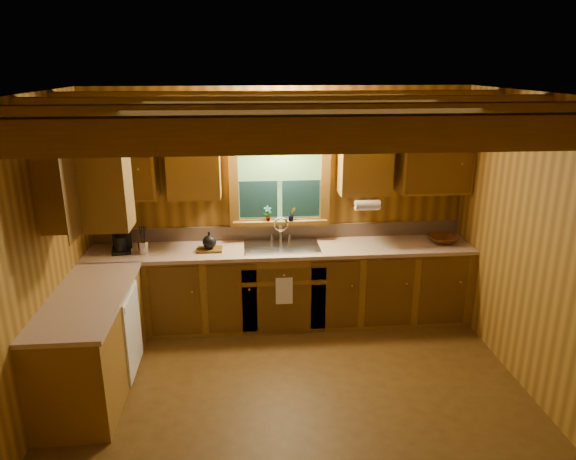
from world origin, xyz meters
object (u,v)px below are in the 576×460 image
at_px(coffee_maker, 121,236).
at_px(cutting_board, 210,250).
at_px(sink, 282,250).
at_px(wicker_basket, 443,239).

relative_size(coffee_maker, cutting_board, 1.30).
bearing_deg(cutting_board, coffee_maker, 176.29).
distance_m(sink, wicker_basket, 1.82).
bearing_deg(sink, cutting_board, -175.68).
distance_m(cutting_board, wicker_basket, 2.60).
relative_size(sink, cutting_board, 3.08).
bearing_deg(wicker_basket, sink, 179.30).
xyz_separation_m(sink, cutting_board, (-0.78, -0.06, 0.06)).
height_order(cutting_board, wicker_basket, wicker_basket).
relative_size(coffee_maker, wicker_basket, 1.06).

